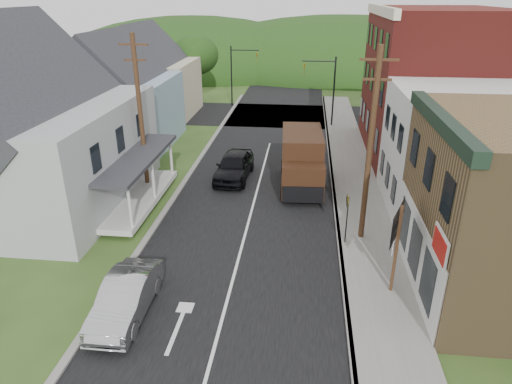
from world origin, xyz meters
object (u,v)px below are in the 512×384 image
(route_sign_cluster, at_px, (397,237))
(dark_sedan, at_px, (234,166))
(warning_sign, at_px, (347,212))
(delivery_van, at_px, (302,161))
(silver_sedan, at_px, (126,298))

(route_sign_cluster, bearing_deg, dark_sedan, 146.42)
(warning_sign, bearing_deg, delivery_van, 105.76)
(silver_sedan, xyz_separation_m, dark_sedan, (1.86, 13.65, 0.11))
(dark_sedan, height_order, delivery_van, delivery_van)
(silver_sedan, xyz_separation_m, delivery_van, (6.11, 12.85, 0.93))
(dark_sedan, bearing_deg, route_sign_cluster, -51.87)
(delivery_van, bearing_deg, dark_sedan, 166.48)
(warning_sign, bearing_deg, route_sign_cluster, -69.03)
(route_sign_cluster, height_order, warning_sign, route_sign_cluster)
(dark_sedan, distance_m, warning_sign, 10.02)
(silver_sedan, bearing_deg, dark_sedan, 81.69)
(delivery_van, height_order, warning_sign, delivery_van)
(warning_sign, bearing_deg, dark_sedan, 128.13)
(dark_sedan, height_order, warning_sign, warning_sign)
(silver_sedan, height_order, dark_sedan, dark_sedan)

